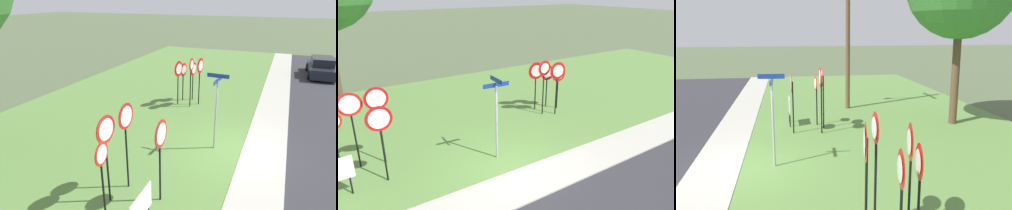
% 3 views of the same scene
% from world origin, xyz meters
% --- Properties ---
extents(ground_plane, '(160.00, 160.00, 0.00)m').
position_xyz_m(ground_plane, '(0.00, 0.00, 0.00)').
color(ground_plane, '#4C5B3D').
extents(sidewalk_strip, '(44.00, 1.60, 0.06)m').
position_xyz_m(sidewalk_strip, '(0.00, -0.80, 0.03)').
color(sidewalk_strip, '#ADAA9E').
rests_on(sidewalk_strip, ground_plane).
extents(grass_median, '(44.00, 12.00, 0.04)m').
position_xyz_m(grass_median, '(0.00, 6.00, 0.02)').
color(grass_median, '#567F3D').
rests_on(grass_median, ground_plane).
extents(stop_sign_near_left, '(0.62, 0.11, 2.23)m').
position_xyz_m(stop_sign_near_left, '(-4.91, 2.82, 1.63)').
color(stop_sign_near_left, black).
rests_on(stop_sign_near_left, grass_median).
extents(stop_sign_near_right, '(0.79, 0.09, 2.53)m').
position_xyz_m(stop_sign_near_right, '(-3.72, 1.72, 1.89)').
color(stop_sign_near_right, black).
rests_on(stop_sign_near_right, grass_median).
extents(stop_sign_far_left, '(0.77, 0.09, 2.76)m').
position_xyz_m(stop_sign_far_left, '(-3.52, 2.89, 2.07)').
color(stop_sign_far_left, black).
rests_on(stop_sign_far_left, grass_median).
extents(stop_sign_far_center, '(0.78, 0.10, 2.67)m').
position_xyz_m(stop_sign_far_center, '(-4.30, 3.06, 2.00)').
color(stop_sign_far_center, black).
rests_on(stop_sign_far_center, grass_median).
extents(yield_sign_near_left, '(0.77, 0.13, 2.17)m').
position_xyz_m(yield_sign_near_left, '(5.01, 3.54, 1.64)').
color(yield_sign_near_left, black).
rests_on(yield_sign_near_left, grass_median).
extents(yield_sign_near_right, '(0.70, 0.10, 2.62)m').
position_xyz_m(yield_sign_near_right, '(3.90, 3.32, 2.00)').
color(yield_sign_near_right, black).
rests_on(yield_sign_near_right, grass_median).
extents(yield_sign_far_left, '(0.82, 0.15, 2.55)m').
position_xyz_m(yield_sign_far_left, '(4.43, 3.00, 1.96)').
color(yield_sign_far_left, black).
rests_on(yield_sign_far_left, grass_median).
extents(yield_sign_far_right, '(0.74, 0.15, 2.15)m').
position_xyz_m(yield_sign_far_right, '(4.70, 4.01, 1.63)').
color(yield_sign_far_right, black).
rests_on(yield_sign_far_right, grass_median).
extents(yield_sign_center, '(0.83, 0.19, 2.39)m').
position_xyz_m(yield_sign_center, '(4.02, 4.06, 1.82)').
color(yield_sign_center, black).
rests_on(yield_sign_center, grass_median).
extents(street_name_post, '(0.96, 0.82, 2.97)m').
position_xyz_m(street_name_post, '(-0.08, 1.06, 1.81)').
color(street_name_post, '#9EA0A8').
rests_on(street_name_post, grass_median).
extents(notice_board, '(1.10, 0.06, 1.25)m').
position_xyz_m(notice_board, '(-5.15, 1.61, 0.87)').
color(notice_board, black).
rests_on(notice_board, grass_median).
extents(parked_sedan_distant, '(4.45, 1.93, 1.39)m').
position_xyz_m(parked_sedan_distant, '(13.80, -3.63, 0.65)').
color(parked_sedan_distant, black).
rests_on(parked_sedan_distant, road_asphalt).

